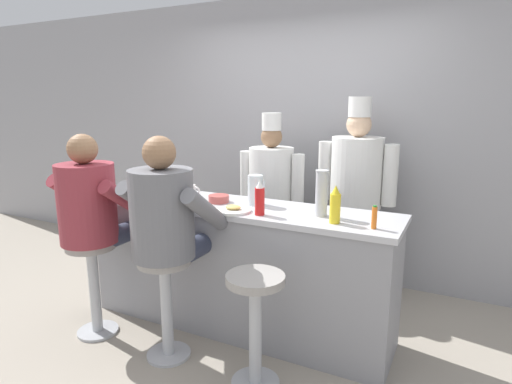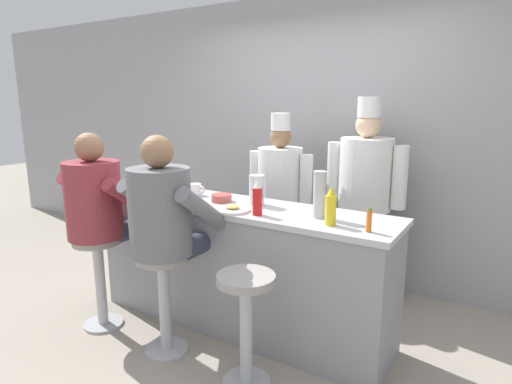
{
  "view_description": "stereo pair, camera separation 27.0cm",
  "coord_description": "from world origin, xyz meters",
  "px_view_note": "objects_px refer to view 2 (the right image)",
  "views": [
    {
      "loc": [
        1.5,
        -2.38,
        1.73
      ],
      "look_at": [
        0.17,
        0.26,
        1.09
      ],
      "focal_mm": 30.0,
      "sensor_mm": 36.0,
      "label": 1
    },
    {
      "loc": [
        1.74,
        -2.25,
        1.73
      ],
      "look_at": [
        0.17,
        0.26,
        1.09
      ],
      "focal_mm": 30.0,
      "sensor_mm": 36.0,
      "label": 2
    }
  ],
  "objects_px": {
    "cereal_bowl": "(221,198)",
    "diner_seated_maroon": "(98,206)",
    "mustard_bottle_yellow": "(331,207)",
    "diner_seated_grey": "(164,218)",
    "empty_stool_round": "(246,312)",
    "water_pitcher_clear": "(257,190)",
    "ketchup_bottle_red": "(257,199)",
    "hot_sauce_bottle_orange": "(369,220)",
    "cup_stack_steel": "(319,194)",
    "breakfast_plate": "(232,209)",
    "cook_in_whites_near": "(280,193)",
    "coffee_mug_white": "(196,189)",
    "cook_in_whites_far": "(365,192)"
  },
  "relations": [
    {
      "from": "hot_sauce_bottle_orange",
      "to": "cereal_bowl",
      "type": "height_order",
      "value": "hot_sauce_bottle_orange"
    },
    {
      "from": "empty_stool_round",
      "to": "cook_in_whites_far",
      "type": "distance_m",
      "value": 1.62
    },
    {
      "from": "cup_stack_steel",
      "to": "cook_in_whites_near",
      "type": "height_order",
      "value": "cook_in_whites_near"
    },
    {
      "from": "cereal_bowl",
      "to": "empty_stool_round",
      "type": "height_order",
      "value": "cereal_bowl"
    },
    {
      "from": "cereal_bowl",
      "to": "diner_seated_maroon",
      "type": "xyz_separation_m",
      "value": [
        -0.73,
        -0.55,
        -0.04
      ]
    },
    {
      "from": "empty_stool_round",
      "to": "breakfast_plate",
      "type": "bearing_deg",
      "value": 133.24
    },
    {
      "from": "mustard_bottle_yellow",
      "to": "diner_seated_grey",
      "type": "bearing_deg",
      "value": -157.99
    },
    {
      "from": "diner_seated_grey",
      "to": "cook_in_whites_near",
      "type": "distance_m",
      "value": 1.37
    },
    {
      "from": "ketchup_bottle_red",
      "to": "cook_in_whites_near",
      "type": "xyz_separation_m",
      "value": [
        -0.37,
        0.99,
        -0.19
      ]
    },
    {
      "from": "ketchup_bottle_red",
      "to": "breakfast_plate",
      "type": "distance_m",
      "value": 0.22
    },
    {
      "from": "hot_sauce_bottle_orange",
      "to": "cook_in_whites_near",
      "type": "height_order",
      "value": "cook_in_whites_near"
    },
    {
      "from": "cereal_bowl",
      "to": "empty_stool_round",
      "type": "relative_size",
      "value": 0.22
    },
    {
      "from": "breakfast_plate",
      "to": "cook_in_whites_far",
      "type": "distance_m",
      "value": 1.27
    },
    {
      "from": "water_pitcher_clear",
      "to": "diner_seated_grey",
      "type": "bearing_deg",
      "value": -119.53
    },
    {
      "from": "ketchup_bottle_red",
      "to": "diner_seated_grey",
      "type": "height_order",
      "value": "diner_seated_grey"
    },
    {
      "from": "ketchup_bottle_red",
      "to": "cereal_bowl",
      "type": "distance_m",
      "value": 0.48
    },
    {
      "from": "cook_in_whites_far",
      "to": "mustard_bottle_yellow",
      "type": "bearing_deg",
      "value": -82.97
    },
    {
      "from": "empty_stool_round",
      "to": "coffee_mug_white",
      "type": "bearing_deg",
      "value": 144.38
    },
    {
      "from": "hot_sauce_bottle_orange",
      "to": "diner_seated_maroon",
      "type": "bearing_deg",
      "value": -168.4
    },
    {
      "from": "hot_sauce_bottle_orange",
      "to": "cook_in_whites_near",
      "type": "distance_m",
      "value": 1.49
    },
    {
      "from": "coffee_mug_white",
      "to": "diner_seated_grey",
      "type": "relative_size",
      "value": 0.1
    },
    {
      "from": "breakfast_plate",
      "to": "coffee_mug_white",
      "type": "relative_size",
      "value": 1.73
    },
    {
      "from": "cup_stack_steel",
      "to": "breakfast_plate",
      "type": "bearing_deg",
      "value": -163.61
    },
    {
      "from": "ketchup_bottle_red",
      "to": "diner_seated_grey",
      "type": "distance_m",
      "value": 0.63
    },
    {
      "from": "breakfast_plate",
      "to": "coffee_mug_white",
      "type": "bearing_deg",
      "value": 154.43
    },
    {
      "from": "cook_in_whites_near",
      "to": "cook_in_whites_far",
      "type": "height_order",
      "value": "cook_in_whites_far"
    },
    {
      "from": "cook_in_whites_near",
      "to": "coffee_mug_white",
      "type": "bearing_deg",
      "value": -116.39
    },
    {
      "from": "cup_stack_steel",
      "to": "cook_in_whites_near",
      "type": "distance_m",
      "value": 1.14
    },
    {
      "from": "water_pitcher_clear",
      "to": "cereal_bowl",
      "type": "distance_m",
      "value": 0.3
    },
    {
      "from": "diner_seated_grey",
      "to": "cook_in_whites_near",
      "type": "bearing_deg",
      "value": 84.69
    },
    {
      "from": "hot_sauce_bottle_orange",
      "to": "diner_seated_grey",
      "type": "distance_m",
      "value": 1.31
    },
    {
      "from": "hot_sauce_bottle_orange",
      "to": "cereal_bowl",
      "type": "bearing_deg",
      "value": 172.35
    },
    {
      "from": "hot_sauce_bottle_orange",
      "to": "cereal_bowl",
      "type": "xyz_separation_m",
      "value": [
        -1.19,
        0.16,
        -0.04
      ]
    },
    {
      "from": "hot_sauce_bottle_orange",
      "to": "coffee_mug_white",
      "type": "distance_m",
      "value": 1.51
    },
    {
      "from": "mustard_bottle_yellow",
      "to": "cereal_bowl",
      "type": "relative_size",
      "value": 1.55
    },
    {
      "from": "hot_sauce_bottle_orange",
      "to": "diner_seated_grey",
      "type": "relative_size",
      "value": 0.1
    },
    {
      "from": "water_pitcher_clear",
      "to": "cook_in_whites_near",
      "type": "relative_size",
      "value": 0.14
    },
    {
      "from": "hot_sauce_bottle_orange",
      "to": "empty_stool_round",
      "type": "bearing_deg",
      "value": -143.64
    },
    {
      "from": "cook_in_whites_near",
      "to": "empty_stool_round",
      "type": "bearing_deg",
      "value": -68.75
    },
    {
      "from": "breakfast_plate",
      "to": "empty_stool_round",
      "type": "height_order",
      "value": "breakfast_plate"
    },
    {
      "from": "hot_sauce_bottle_orange",
      "to": "diner_seated_maroon",
      "type": "xyz_separation_m",
      "value": [
        -1.92,
        -0.39,
        -0.08
      ]
    },
    {
      "from": "mustard_bottle_yellow",
      "to": "diner_seated_grey",
      "type": "xyz_separation_m",
      "value": [
        -1.01,
        -0.41,
        -0.12
      ]
    },
    {
      "from": "diner_seated_grey",
      "to": "cereal_bowl",
      "type": "bearing_deg",
      "value": 83.49
    },
    {
      "from": "cereal_bowl",
      "to": "coffee_mug_white",
      "type": "relative_size",
      "value": 1.08
    },
    {
      "from": "diner_seated_maroon",
      "to": "coffee_mug_white",
      "type": "bearing_deg",
      "value": 55.37
    },
    {
      "from": "empty_stool_round",
      "to": "water_pitcher_clear",
      "type": "bearing_deg",
      "value": 116.75
    },
    {
      "from": "hot_sauce_bottle_orange",
      "to": "cup_stack_steel",
      "type": "bearing_deg",
      "value": 160.14
    },
    {
      "from": "empty_stool_round",
      "to": "cup_stack_steel",
      "type": "bearing_deg",
      "value": 69.96
    },
    {
      "from": "mustard_bottle_yellow",
      "to": "cereal_bowl",
      "type": "xyz_separation_m",
      "value": [
        -0.94,
        0.15,
        -0.08
      ]
    },
    {
      "from": "cereal_bowl",
      "to": "coffee_mug_white",
      "type": "height_order",
      "value": "coffee_mug_white"
    }
  ]
}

